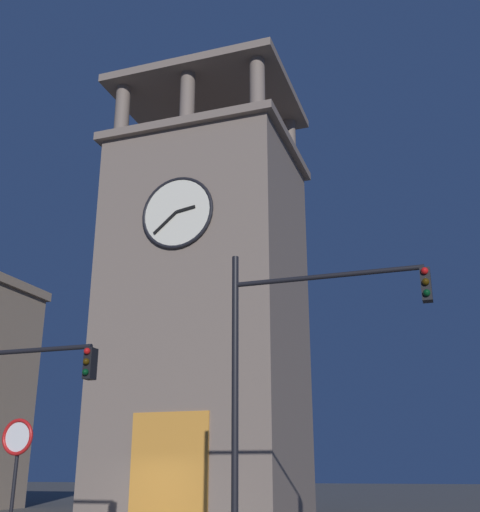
% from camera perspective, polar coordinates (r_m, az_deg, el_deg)
% --- Properties ---
extents(clocktower, '(8.67, 7.52, 22.52)m').
position_cam_1_polar(clocktower, '(29.23, -3.05, -4.88)').
color(clocktower, '#75665B').
rests_on(clocktower, ground_plane).
extents(traffic_signal_near, '(4.66, 0.41, 6.84)m').
position_cam_1_polar(traffic_signal_near, '(14.71, 4.74, -8.30)').
color(traffic_signal_near, black).
rests_on(traffic_signal_near, ground_plane).
extents(no_horn_sign, '(0.78, 0.14, 2.89)m').
position_cam_1_polar(no_horn_sign, '(15.01, -19.47, -16.01)').
color(no_horn_sign, black).
rests_on(no_horn_sign, ground_plane).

